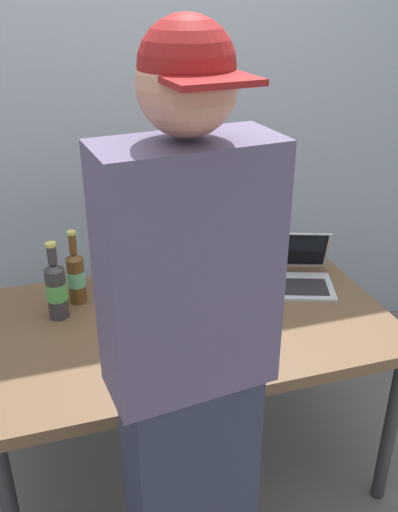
{
  "coord_description": "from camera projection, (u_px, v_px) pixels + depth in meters",
  "views": [
    {
      "loc": [
        -0.47,
        -1.68,
        1.86
      ],
      "look_at": [
        0.04,
        0.0,
        0.98
      ],
      "focal_mm": 39.37,
      "sensor_mm": 36.0,
      "label": 1
    }
  ],
  "objects": [
    {
      "name": "beer_bottle_brown",
      "position": [
        76.0,
        276.0,
        2.13
      ],
      "size": [
        0.07,
        0.07,
        0.3
      ],
      "color": "brown",
      "rests_on": "desk"
    },
    {
      "name": "beer_bottle_dark",
      "position": [
        56.0,
        288.0,
        2.03
      ],
      "size": [
        0.08,
        0.08,
        0.3
      ],
      "color": "#333333",
      "rests_on": "desk"
    },
    {
      "name": "beer_bottle_green",
      "position": [
        107.0,
        259.0,
        2.23
      ],
      "size": [
        0.07,
        0.07,
        0.31
      ],
      "color": "#472B14",
      "rests_on": "desk"
    },
    {
      "name": "person_figure",
      "position": [
        190.0,
        385.0,
        1.42
      ],
      "size": [
        0.42,
        0.3,
        1.81
      ],
      "color": "#2D3347",
      "rests_on": "ground"
    },
    {
      "name": "laptop",
      "position": [
        292.0,
        272.0,
        2.3
      ],
      "size": [
        0.4,
        0.38,
        0.19
      ],
      "color": "#B7BABC",
      "rests_on": "desk"
    },
    {
      "name": "desk",
      "position": [
        188.0,
        332.0,
        2.1
      ],
      "size": [
        1.47,
        0.87,
        0.73
      ],
      "color": "brown",
      "rests_on": "ground"
    },
    {
      "name": "ground_plane",
      "position": [
        189.0,
        463.0,
        2.4
      ],
      "size": [
        8.0,
        8.0,
        0.0
      ],
      "primitive_type": "plane",
      "color": "slate",
      "rests_on": "ground"
    },
    {
      "name": "back_wall",
      "position": [
        135.0,
        115.0,
        2.54
      ],
      "size": [
        6.0,
        0.1,
        2.6
      ],
      "primitive_type": "cube",
      "color": "#99A3AD",
      "rests_on": "ground"
    }
  ]
}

